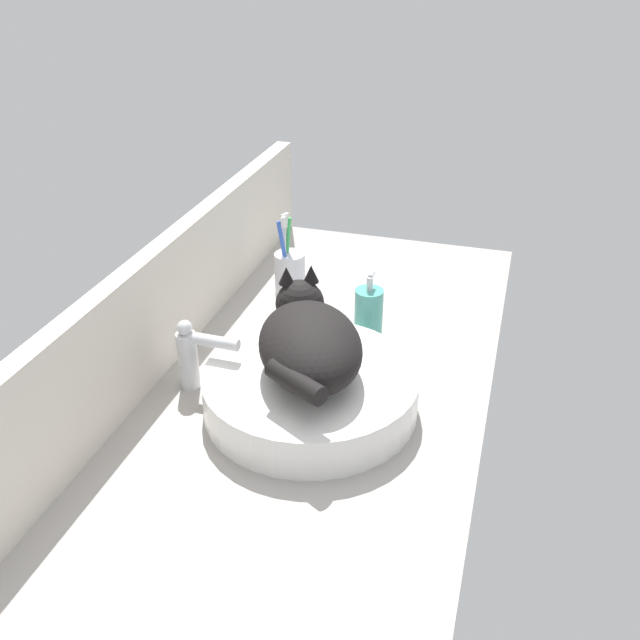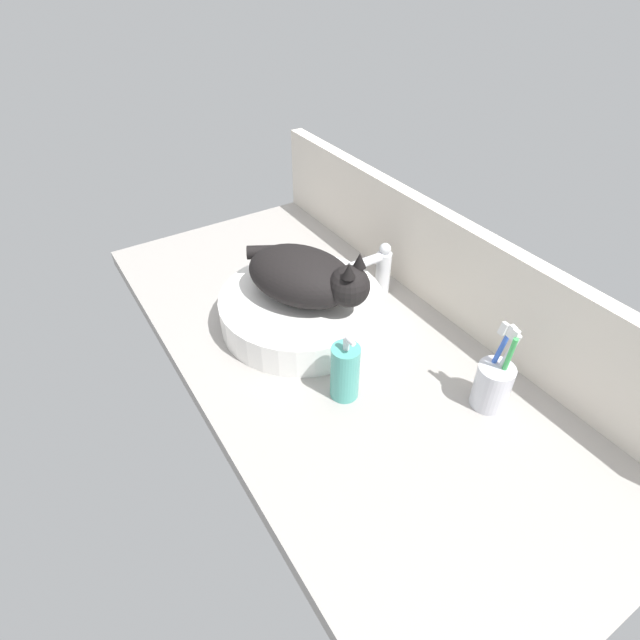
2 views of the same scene
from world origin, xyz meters
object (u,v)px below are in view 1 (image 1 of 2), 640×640
toothbrush_cup (289,271)px  sink_basin (310,391)px  cat (308,340)px  soap_dispenser (368,317)px  faucet (193,353)px

toothbrush_cup → sink_basin: bearing=-156.7°
sink_basin → cat: (1.19, 0.67, 9.40)cm
sink_basin → soap_dispenser: 24.44cm
faucet → sink_basin: bearing=-90.7°
cat → toothbrush_cup: size_ratio=1.63×
faucet → toothbrush_cup: toothbrush_cup is taller
cat → faucet: cat is taller
sink_basin → toothbrush_cup: (40.61, 17.53, 1.60)cm
sink_basin → faucet: 22.15cm
sink_basin → toothbrush_cup: bearing=23.3°
faucet → soap_dispenser: bearing=-48.2°
sink_basin → soap_dispenser: bearing=-10.7°
soap_dispenser → sink_basin: bearing=169.3°
cat → soap_dispenser: (22.69, -5.20, -6.96)cm
cat → soap_dispenser: cat is taller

